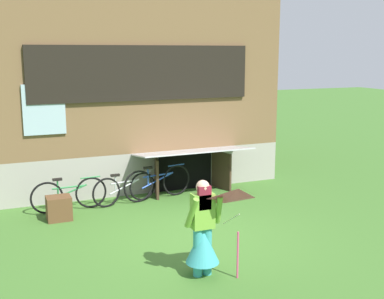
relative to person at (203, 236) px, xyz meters
The scene contains 8 objects.
ground_plane 1.84m from the person, 71.96° to the left, with size 60.00×60.00×0.00m, color #3D6B28.
log_house 7.54m from the person, 85.82° to the left, with size 7.31×6.46×4.82m.
person is the anchor object (origin of this frame).
kite 0.79m from the person, 58.14° to the right, with size 0.79×0.88×1.35m.
bicycle_blue 4.17m from the person, 80.74° to the left, with size 1.74×0.38×0.80m.
bicycle_silver 4.04m from the person, 92.09° to the left, with size 1.55×0.37×0.72m.
bicycle_green 4.23m from the person, 109.11° to the left, with size 1.65×0.13×0.75m.
wooden_crate 3.88m from the person, 115.73° to the left, with size 0.49×0.42×0.49m, color brown.
Camera 1 is at (-3.43, -8.17, 3.40)m, focal length 46.40 mm.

